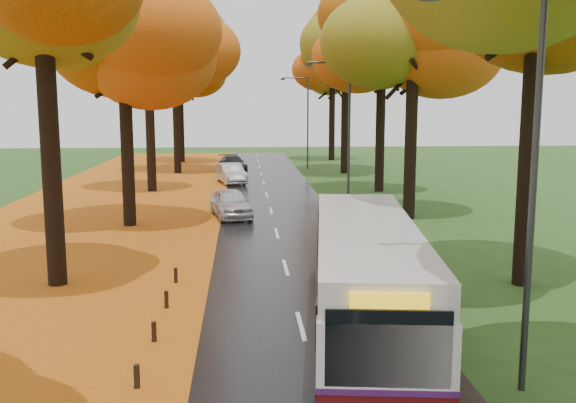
{
  "coord_description": "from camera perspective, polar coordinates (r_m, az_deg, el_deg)",
  "views": [
    {
      "loc": [
        -1.46,
        -4.07,
        5.86
      ],
      "look_at": [
        0.0,
        16.81,
        2.6
      ],
      "focal_mm": 40.0,
      "sensor_mm": 36.0,
      "label": 1
    }
  ],
  "objects": [
    {
      "name": "road",
      "position": [
        29.69,
        -1.11,
        -2.49
      ],
      "size": [
        6.5,
        90.0,
        0.04
      ],
      "primitive_type": "cube",
      "color": "black",
      "rests_on": "ground"
    },
    {
      "name": "centre_line",
      "position": [
        29.68,
        -1.11,
        -2.45
      ],
      "size": [
        0.12,
        90.0,
        0.01
      ],
      "primitive_type": "cube",
      "color": "silver",
      "rests_on": "road"
    },
    {
      "name": "leaf_verge",
      "position": [
        30.6,
        -18.21,
        -2.62
      ],
      "size": [
        12.0,
        90.0,
        0.02
      ],
      "primitive_type": "cube",
      "color": "maroon",
      "rests_on": "ground"
    },
    {
      "name": "leaf_drift",
      "position": [
        29.69,
        -7.0,
        -2.51
      ],
      "size": [
        0.9,
        90.0,
        0.01
      ],
      "primitive_type": "cube",
      "color": "orange",
      "rests_on": "road"
    },
    {
      "name": "trees_left",
      "position": [
        31.86,
        -14.85,
        15.19
      ],
      "size": [
        9.2,
        74.0,
        13.88
      ],
      "color": "black",
      "rests_on": "ground"
    },
    {
      "name": "trees_right",
      "position": [
        32.4,
        11.95,
        15.46
      ],
      "size": [
        9.3,
        74.2,
        13.96
      ],
      "color": "black",
      "rests_on": "ground"
    },
    {
      "name": "streetlamp_near",
      "position": [
        13.28,
        20.09,
        3.35
      ],
      "size": [
        2.45,
        0.18,
        8.0
      ],
      "color": "#333538",
      "rests_on": "ground"
    },
    {
      "name": "streetlamp_mid",
      "position": [
        34.52,
        5.05,
        6.92
      ],
      "size": [
        2.45,
        0.18,
        8.0
      ],
      "color": "#333538",
      "rests_on": "ground"
    },
    {
      "name": "streetlamp_far",
      "position": [
        56.34,
        1.51,
        7.69
      ],
      "size": [
        2.45,
        0.18,
        8.0
      ],
      "color": "#333538",
      "rests_on": "ground"
    },
    {
      "name": "bus",
      "position": [
        16.29,
        6.95,
        -6.68
      ],
      "size": [
        3.72,
        10.93,
        2.82
      ],
      "rotation": [
        0.0,
        0.0,
        -0.12
      ],
      "color": "#4A0B0C",
      "rests_on": "road"
    },
    {
      "name": "car_white",
      "position": [
        32.75,
        -5.12,
        -0.14
      ],
      "size": [
        2.53,
        4.48,
        1.44
      ],
      "primitive_type": "imported",
      "rotation": [
        0.0,
        0.0,
        0.21
      ],
      "color": "silver",
      "rests_on": "road"
    },
    {
      "name": "car_silver",
      "position": [
        46.37,
        -5.08,
        2.51
      ],
      "size": [
        2.48,
        4.6,
        1.44
      ],
      "primitive_type": "imported",
      "rotation": [
        0.0,
        0.0,
        0.23
      ],
      "color": "#9FA3A7",
      "rests_on": "road"
    },
    {
      "name": "car_dark",
      "position": [
        54.29,
        -4.94,
        3.37
      ],
      "size": [
        2.73,
        4.86,
        1.33
      ],
      "primitive_type": "imported",
      "rotation": [
        0.0,
        0.0,
        0.2
      ],
      "color": "black",
      "rests_on": "road"
    }
  ]
}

